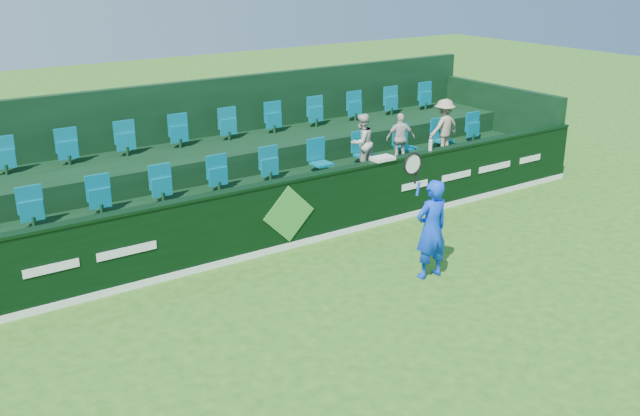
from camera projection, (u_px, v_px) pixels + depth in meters
ground at (430, 334)px, 10.43m from camera, size 60.00×60.00×0.00m
sponsor_hoarding at (286, 214)px, 13.31m from camera, size 16.00×0.25×1.35m
stand_tier_front at (257, 211)px, 14.26m from camera, size 16.00×2.00×0.80m
stand_tier_back at (214, 176)px, 15.66m from camera, size 16.00×1.80×1.30m
stand_rear at (204, 147)px, 15.81m from camera, size 16.00×4.10×2.60m
seat_row_front at (246, 173)px, 14.34m from camera, size 13.50×0.50×0.60m
seat_row_back at (206, 131)px, 15.57m from camera, size 13.50×0.50×0.60m
tennis_player at (431, 228)px, 12.01m from camera, size 1.12×0.45×2.36m
spectator_left at (362, 142)px, 15.33m from camera, size 0.69×0.58×1.25m
spectator_middle at (400, 138)px, 15.93m from camera, size 0.72×0.51×1.13m
spectator_right at (444, 127)px, 16.60m from camera, size 0.87×0.53×1.30m
towel at (382, 158)px, 14.29m from camera, size 0.46×0.30×0.07m
drinks_bottle at (430, 145)px, 14.95m from camera, size 0.08×0.08×0.24m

